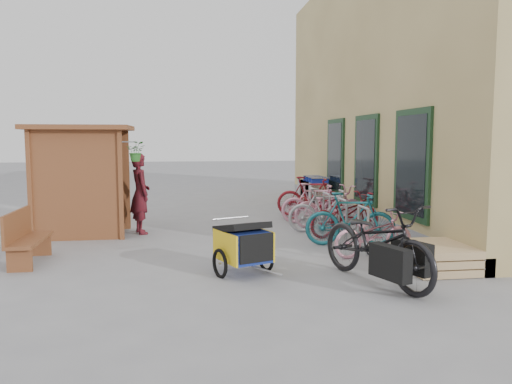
{
  "coord_description": "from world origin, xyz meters",
  "views": [
    {
      "loc": [
        -1.01,
        -8.8,
        2.09
      ],
      "look_at": [
        0.5,
        1.5,
        1.0
      ],
      "focal_mm": 35.0,
      "sensor_mm": 36.0,
      "label": 1
    }
  ],
  "objects": [
    {
      "name": "shopping_carts",
      "position": [
        3.0,
        6.36,
        0.57
      ],
      "size": [
        0.55,
        1.84,
        0.98
      ],
      "color": "silver",
      "rests_on": "ground"
    },
    {
      "name": "building",
      "position": [
        6.49,
        4.5,
        3.49
      ],
      "size": [
        6.07,
        13.0,
        7.0
      ],
      "color": "tan",
      "rests_on": "ground"
    },
    {
      "name": "person_kiosk",
      "position": [
        -1.96,
        2.5,
        0.9
      ],
      "size": [
        0.63,
        0.76,
        1.8
      ],
      "primitive_type": "imported",
      "rotation": [
        0.0,
        0.0,
        1.91
      ],
      "color": "maroon",
      "rests_on": "ground"
    },
    {
      "name": "bike_1",
      "position": [
        2.25,
        0.55,
        0.53
      ],
      "size": [
        1.84,
        0.84,
        1.07
      ],
      "primitive_type": "imported",
      "rotation": [
        0.0,
        0.0,
        1.37
      ],
      "color": "#1C6470",
      "rests_on": "ground"
    },
    {
      "name": "cargo_bike",
      "position": [
        1.78,
        -1.99,
        0.59
      ],
      "size": [
        1.53,
        2.43,
        1.2
      ],
      "rotation": [
        0.0,
        0.0,
        0.35
      ],
      "color": "black",
      "rests_on": "ground"
    },
    {
      "name": "bike_6",
      "position": [
        2.28,
        3.92,
        0.4
      ],
      "size": [
        1.55,
        0.59,
        0.8
      ],
      "primitive_type": "imported",
      "rotation": [
        0.0,
        0.0,
        1.53
      ],
      "color": "maroon",
      "rests_on": "ground"
    },
    {
      "name": "bike_4",
      "position": [
        2.48,
        2.79,
        0.5
      ],
      "size": [
        2.0,
        1.13,
        1.0
      ],
      "primitive_type": "imported",
      "rotation": [
        0.0,
        0.0,
        1.83
      ],
      "color": "pink",
      "rests_on": "ground"
    },
    {
      "name": "bike_5",
      "position": [
        2.26,
        3.25,
        0.51
      ],
      "size": [
        1.74,
        0.7,
        1.02
      ],
      "primitive_type": "imported",
      "rotation": [
        0.0,
        0.0,
        1.43
      ],
      "color": "pink",
      "rests_on": "ground"
    },
    {
      "name": "bike_7",
      "position": [
        2.43,
        4.39,
        0.55
      ],
      "size": [
        1.89,
        0.94,
        1.09
      ],
      "primitive_type": "imported",
      "rotation": [
        0.0,
        0.0,
        1.32
      ],
      "color": "maroon",
      "rests_on": "ground"
    },
    {
      "name": "child_trailer",
      "position": [
        -0.1,
        -1.21,
        0.48
      ],
      "size": [
        0.98,
        1.49,
        0.87
      ],
      "rotation": [
        0.0,
        0.0,
        0.38
      ],
      "color": "navy",
      "rests_on": "ground"
    },
    {
      "name": "ground",
      "position": [
        0.0,
        0.0,
        0.0
      ],
      "size": [
        80.0,
        80.0,
        0.0
      ],
      "primitive_type": "plane",
      "color": "gray"
    },
    {
      "name": "bike_rack",
      "position": [
        2.3,
        2.4,
        0.52
      ],
      "size": [
        0.05,
        5.35,
        0.86
      ],
      "color": "#A5A8AD",
      "rests_on": "ground"
    },
    {
      "name": "kiosk",
      "position": [
        -3.28,
        2.47,
        1.55
      ],
      "size": [
        2.49,
        1.65,
        2.4
      ],
      "color": "brown",
      "rests_on": "ground"
    },
    {
      "name": "bike_0",
      "position": [
        2.36,
        -0.39,
        0.41
      ],
      "size": [
        1.64,
        0.82,
        0.82
      ],
      "primitive_type": "imported",
      "rotation": [
        0.0,
        0.0,
        1.75
      ],
      "color": "pink",
      "rests_on": "ground"
    },
    {
      "name": "bench",
      "position": [
        -3.67,
        -0.02,
        0.47
      ],
      "size": [
        0.45,
        1.44,
        0.91
      ],
      "rotation": [
        0.0,
        0.0,
        0.01
      ],
      "color": "brown",
      "rests_on": "ground"
    },
    {
      "name": "bike_2",
      "position": [
        2.47,
        1.53,
        0.48
      ],
      "size": [
        1.93,
        1.21,
        0.96
      ],
      "primitive_type": "imported",
      "rotation": [
        0.0,
        0.0,
        1.91
      ],
      "color": "maroon",
      "rests_on": "ground"
    },
    {
      "name": "pallet_stack",
      "position": [
        3.0,
        -1.4,
        0.21
      ],
      "size": [
        1.0,
        1.2,
        0.4
      ],
      "color": "tan",
      "rests_on": "ground"
    },
    {
      "name": "bike_3",
      "position": [
        2.17,
        2.03,
        0.51
      ],
      "size": [
        1.74,
        0.7,
        1.02
      ],
      "primitive_type": "imported",
      "rotation": [
        0.0,
        0.0,
        1.44
      ],
      "color": "#A5A4A9",
      "rests_on": "ground"
    }
  ]
}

